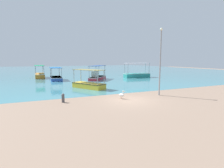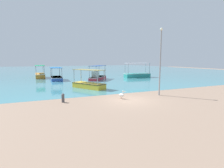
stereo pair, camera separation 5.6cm
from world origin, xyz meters
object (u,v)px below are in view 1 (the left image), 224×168
(fishing_boat_far_right, at_px, (40,75))
(lamp_post, at_px, (160,59))
(pelican, at_px, (122,95))
(mooring_bollard, at_px, (63,98))
(fishing_boat_outer, at_px, (89,84))
(fishing_boat_near_left, at_px, (97,76))
(fishing_boat_center, at_px, (56,77))
(fishing_boat_near_right, at_px, (137,74))

(fishing_boat_far_right, relative_size, lamp_post, 0.80)
(pelican, bearing_deg, lamp_post, -0.39)
(lamp_post, distance_m, mooring_bollard, 10.09)
(fishing_boat_outer, bearing_deg, fishing_boat_near_left, 64.86)
(fishing_boat_near_left, distance_m, fishing_boat_center, 7.38)
(fishing_boat_far_right, xyz_separation_m, mooring_bollard, (1.37, -23.15, -0.15))
(fishing_boat_far_right, xyz_separation_m, lamp_post, (10.88, -23.93, 3.16))
(fishing_boat_near_left, relative_size, mooring_bollard, 6.48)
(fishing_boat_near_left, bearing_deg, lamp_post, -85.28)
(pelican, height_order, lamp_post, lamp_post)
(fishing_boat_outer, relative_size, fishing_boat_center, 1.00)
(fishing_boat_center, height_order, pelican, fishing_boat_center)
(lamp_post, bearing_deg, fishing_boat_near_left, 94.72)
(fishing_boat_outer, bearing_deg, pelican, -80.98)
(pelican, bearing_deg, fishing_boat_near_right, 54.55)
(fishing_boat_outer, distance_m, fishing_boat_center, 11.52)
(fishing_boat_outer, bearing_deg, fishing_boat_center, 104.40)
(fishing_boat_outer, height_order, fishing_boat_near_right, fishing_boat_near_right)
(fishing_boat_outer, height_order, pelican, fishing_boat_outer)
(fishing_boat_near_left, xyz_separation_m, fishing_boat_outer, (-4.11, -8.75, -0.08))
(fishing_boat_outer, relative_size, lamp_post, 0.71)
(fishing_boat_center, height_order, lamp_post, lamp_post)
(fishing_boat_near_left, bearing_deg, fishing_boat_outer, -115.14)
(fishing_boat_center, distance_m, lamp_post, 20.40)
(fishing_boat_near_right, xyz_separation_m, pelican, (-11.98, -16.82, -0.21))
(fishing_boat_outer, bearing_deg, lamp_post, -52.99)
(fishing_boat_outer, height_order, lamp_post, lamp_post)
(pelican, bearing_deg, mooring_bollard, 171.83)
(mooring_bollard, bearing_deg, fishing_boat_outer, 57.54)
(fishing_boat_near_left, relative_size, fishing_boat_outer, 1.06)
(fishing_boat_near_left, distance_m, fishing_boat_far_right, 12.46)
(fishing_boat_near_left, xyz_separation_m, fishing_boat_far_right, (-9.56, 7.99, -0.02))
(fishing_boat_near_left, xyz_separation_m, fishing_boat_near_right, (9.01, 0.91, -0.01))
(fishing_boat_center, height_order, fishing_boat_far_right, fishing_boat_far_right)
(fishing_boat_center, relative_size, lamp_post, 0.71)
(fishing_boat_near_left, height_order, mooring_bollard, fishing_boat_near_left)
(fishing_boat_near_left, distance_m, pelican, 16.19)
(fishing_boat_center, bearing_deg, lamp_post, -65.70)
(fishing_boat_near_left, relative_size, lamp_post, 0.75)
(lamp_post, relative_size, mooring_bollard, 8.61)
(fishing_boat_center, bearing_deg, fishing_boat_near_left, -19.06)
(pelican, bearing_deg, fishing_boat_center, 102.32)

